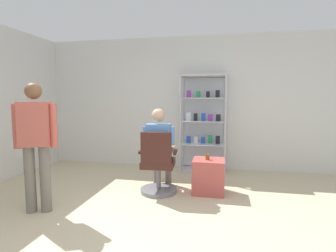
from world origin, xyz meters
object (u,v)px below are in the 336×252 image
object	(u,v)px
seated_shopkeeper	(160,145)
standing_customer	(36,139)
display_cabinet_main	(203,123)
office_chair	(158,168)
tea_glass	(207,157)
storage_crate	(209,176)

from	to	relation	value
seated_shopkeeper	standing_customer	distance (m)	1.73
display_cabinet_main	standing_customer	bearing A→B (deg)	-128.61
seated_shopkeeper	standing_customer	world-z (taller)	standing_customer
office_chair	standing_customer	xyz separation A→B (m)	(-1.34, -0.93, 0.54)
display_cabinet_main	office_chair	world-z (taller)	display_cabinet_main
tea_glass	display_cabinet_main	bearing A→B (deg)	97.06
display_cabinet_main	standing_customer	xyz separation A→B (m)	(-1.91, -2.39, -0.03)
standing_customer	display_cabinet_main	bearing A→B (deg)	51.39
display_cabinet_main	office_chair	bearing A→B (deg)	-111.30
tea_glass	storage_crate	bearing A→B (deg)	38.28
storage_crate	standing_customer	bearing A→B (deg)	-151.68
display_cabinet_main	tea_glass	size ratio (longest dim) A/B	21.58
seated_shopkeeper	tea_glass	size ratio (longest dim) A/B	14.65
storage_crate	standing_customer	xyz separation A→B (m)	(-2.09, -1.12, 0.67)
display_cabinet_main	storage_crate	distance (m)	1.46
display_cabinet_main	storage_crate	bearing A→B (deg)	-81.92
office_chair	storage_crate	world-z (taller)	office_chair
office_chair	standing_customer	bearing A→B (deg)	-145.27
display_cabinet_main	storage_crate	size ratio (longest dim) A/B	3.67
seated_shopkeeper	storage_crate	size ratio (longest dim) A/B	2.49
storage_crate	standing_customer	distance (m)	2.46
seated_shopkeeper	display_cabinet_main	bearing A→B (deg)	65.84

